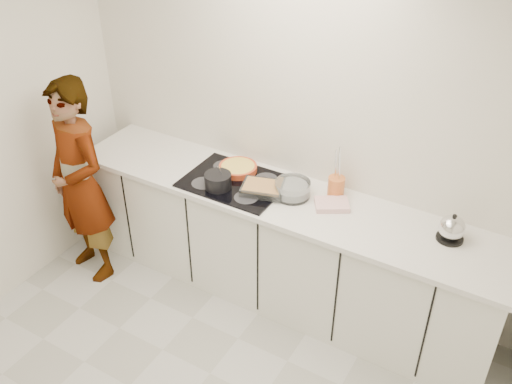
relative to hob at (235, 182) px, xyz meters
The scene contains 12 objects.
wall_back 0.62m from the hob, 44.17° to the left, with size 3.60×0.00×2.60m, color white.
base_cabinets 0.60m from the hob, ahead, with size 3.20×0.58×0.87m, color white.
countertop 0.35m from the hob, ahead, with size 3.24×0.64×0.04m, color white.
hob is the anchor object (origin of this frame).
tart_dish 0.15m from the hob, 112.86° to the left, with size 0.36×0.36×0.05m.
saucepan 0.15m from the hob, 114.97° to the right, with size 0.25×0.25×0.18m.
baking_dish 0.25m from the hob, ahead, with size 0.34×0.29×0.06m.
mixing_bowl 0.44m from the hob, ahead, with size 0.30×0.30×0.12m.
tea_towel 0.73m from the hob, ahead, with size 0.23×0.16×0.04m, color white.
kettle 1.52m from the hob, ahead, with size 0.21×0.21×0.19m.
utensil_crock 0.73m from the hob, 17.14° to the left, with size 0.12×0.12×0.15m, color orange.
cook 1.18m from the hob, 155.50° to the right, with size 0.60×0.40×1.65m, color white.
Camera 1 is at (1.54, -1.65, 3.13)m, focal length 40.00 mm.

